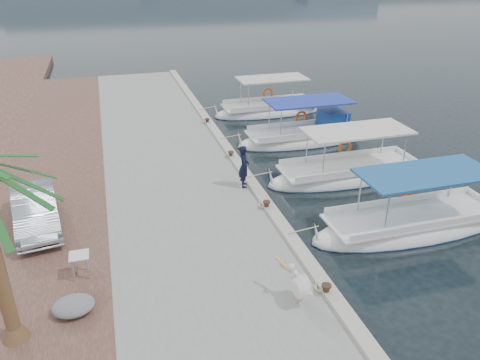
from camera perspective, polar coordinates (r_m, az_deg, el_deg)
name	(u,v)px	position (r m, az deg, el deg)	size (l,w,h in m)	color
ground	(290,241)	(16.43, 6.08, -7.36)	(400.00, 400.00, 0.00)	black
concrete_quay	(180,184)	(19.84, -7.38, -0.46)	(6.00, 40.00, 0.50)	gray
quay_curb	(243,169)	(20.24, 0.35, 1.29)	(0.44, 40.00, 0.12)	#ADA99A
cobblestone_strip	(54,199)	(19.85, -21.75, -2.20)	(4.00, 40.00, 0.50)	brown
fishing_caique_b	(412,226)	(18.03, 20.23, -5.28)	(7.87, 2.34, 2.83)	white
fishing_caique_c	(349,175)	(21.31, 13.09, 0.60)	(7.63, 2.33, 2.83)	white
fishing_caique_d	(305,138)	(25.12, 7.95, 5.10)	(7.29, 2.35, 2.83)	white
fishing_caique_e	(269,111)	(29.57, 3.52, 8.34)	(7.01, 2.28, 2.83)	white
mooring_bollards	(266,204)	(17.17, 3.25, -3.00)	(0.28, 20.28, 0.33)	black
pelican	(300,285)	(12.79, 7.29, -12.61)	(0.79, 1.32, 1.04)	tan
fisherman	(244,166)	(18.56, 0.48, 1.69)	(0.64, 0.42, 1.74)	black
parked_car	(36,210)	(17.31, -23.66, -3.35)	(1.37, 3.93, 1.30)	#A5B3BD
tarp_bundle	(73,306)	(13.31, -19.65, -14.26)	(1.10, 0.90, 0.40)	slate
folding_table	(80,261)	(14.35, -18.94, -9.30)	(0.55, 0.55, 0.73)	silver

